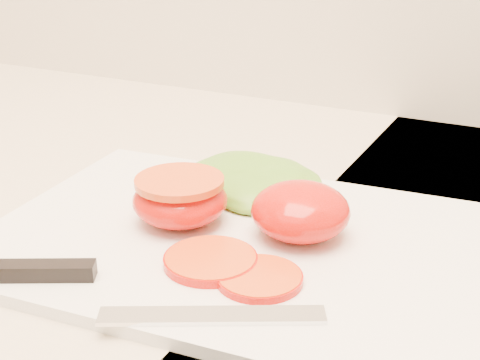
% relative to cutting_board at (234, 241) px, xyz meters
% --- Properties ---
extents(cutting_board, '(0.42, 0.32, 0.01)m').
position_rel_cutting_board_xyz_m(cutting_board, '(0.00, 0.00, 0.00)').
color(cutting_board, white).
rests_on(cutting_board, counter).
extents(tomato_half_dome, '(0.08, 0.08, 0.04)m').
position_rel_cutting_board_xyz_m(tomato_half_dome, '(0.05, 0.02, 0.03)').
color(tomato_half_dome, red).
rests_on(tomato_half_dome, cutting_board).
extents(tomato_half_cut, '(0.08, 0.08, 0.04)m').
position_rel_cutting_board_xyz_m(tomato_half_cut, '(-0.05, 0.00, 0.03)').
color(tomato_half_cut, red).
rests_on(tomato_half_cut, cutting_board).
extents(tomato_slice_0, '(0.07, 0.07, 0.01)m').
position_rel_cutting_board_xyz_m(tomato_slice_0, '(0.01, -0.05, 0.01)').
color(tomato_slice_0, '#D04F20').
rests_on(tomato_slice_0, cutting_board).
extents(tomato_slice_1, '(0.06, 0.06, 0.01)m').
position_rel_cutting_board_xyz_m(tomato_slice_1, '(0.05, -0.06, 0.01)').
color(tomato_slice_1, '#D04F20').
rests_on(tomato_slice_1, cutting_board).
extents(lettuce_leaf_0, '(0.15, 0.11, 0.03)m').
position_rel_cutting_board_xyz_m(lettuce_leaf_0, '(-0.02, 0.08, 0.02)').
color(lettuce_leaf_0, '#6FAA2D').
rests_on(lettuce_leaf_0, cutting_board).
extents(knife, '(0.24, 0.09, 0.01)m').
position_rel_cutting_board_xyz_m(knife, '(-0.04, -0.12, 0.01)').
color(knife, silver).
rests_on(knife, cutting_board).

